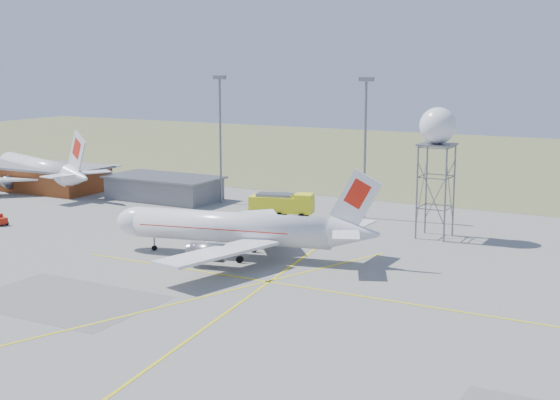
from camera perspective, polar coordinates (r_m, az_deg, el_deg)
The scene contains 10 objects.
grass_strip at distance 183.04m, azimuth 18.08°, elevation 2.53°, with size 400.00×120.00×0.03m, color #536638.
building_orange at distance 149.24m, azimuth -18.18°, elevation 1.72°, with size 33.00×12.00×4.30m.
building_grey at distance 130.71m, azimuth -8.49°, elevation 0.88°, with size 19.00×10.00×3.90m.
mast_a at distance 125.34m, azimuth -4.39°, elevation 5.22°, with size 2.20×0.50×20.50m.
mast_b at distance 113.66m, azimuth 6.26°, elevation 4.67°, with size 2.20×0.50×20.50m.
airliner_main at distance 91.70m, azimuth -3.19°, elevation -2.11°, with size 32.43×31.01×11.10m.
airliner_far at distance 145.58m, azimuth -17.14°, elevation 2.12°, with size 33.13×31.14×11.62m.
radar_tower at distance 102.53m, azimuth 11.37°, elevation 2.51°, with size 4.70×4.70×17.01m.
fire_truck at distance 114.19m, azimuth 0.25°, elevation -0.45°, with size 9.81×5.63×3.73m.
baggage_tug at distance 116.43m, azimuth -19.81°, elevation -1.45°, with size 2.26×1.96×1.58m.
Camera 1 is at (33.33, -38.51, 23.01)m, focal length 50.00 mm.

